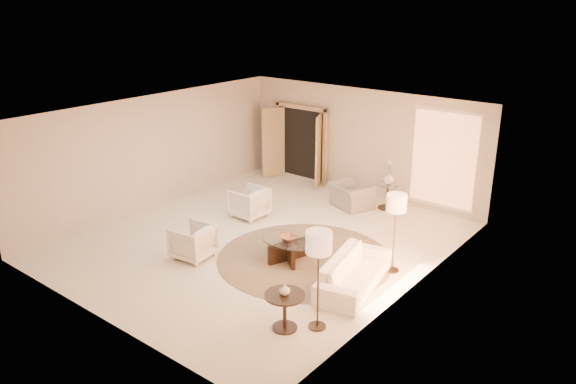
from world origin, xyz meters
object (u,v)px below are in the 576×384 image
Objects in this scene: end_table at (285,305)px; coffee_table at (289,247)px; armchair_left at (249,201)px; side_table at (388,193)px; sofa at (354,272)px; floor_lamp_near at (396,206)px; armchair_right at (193,240)px; accent_chair at (351,192)px; bowl at (289,238)px; end_vase at (285,290)px; side_vase at (389,178)px; floor_lamp_far at (319,247)px.

coffee_table is at bearing 126.88° from end_table.
armchair_left is 4.86m from end_table.
side_table reaches higher than coffee_table.
sofa is 1.46m from floor_lamp_near.
armchair_right is at bearing -150.02° from floor_lamp_near.
armchair_right is at bearing 164.58° from end_table.
accent_chair is 2.84× the size of bowl.
end_vase reaches higher than side_table.
bowl is 1.24× the size of side_vase.
floor_lamp_near is (0.39, 2.84, 0.92)m from end_table.
sofa is 1.61m from coffee_table.
coffee_table is at bearing 74.32° from sofa.
side_vase is (1.73, 4.89, 0.41)m from armchair_right.
armchair_right is at bearing -109.53° from side_vase.
floor_lamp_near is at bearing -59.26° from side_vase.
floor_lamp_far is 9.19× the size of end_vase.
end_vase is 0.68× the size of side_vase.
accent_chair is 0.57× the size of floor_lamp_far.
floor_lamp_near reaches higher than coffee_table.
accent_chair is at bearing 116.98° from floor_lamp_far.
side_table is 3.61× the size of end_vase.
side_table is at bearing -126.12° from accent_chair.
floor_lamp_far is at bearing 42.13° from end_table.
floor_lamp_far is at bearing -72.26° from side_table.
sofa is 2.15× the size of accent_chair.
floor_lamp_near is (2.48, -2.38, 0.93)m from accent_chair.
armchair_left is at bearing -132.52° from side_vase.
armchair_left is at bearing 58.56° from sofa.
end_vase reaches higher than end_table.
bowl is 1.84× the size of end_vase.
end_table is (3.07, -0.85, 0.04)m from armchair_right.
side_vase is (-1.33, 5.74, 0.09)m from end_vase.
floor_lamp_near reaches higher than side_table.
bowl is at bearing 120.69° from accent_chair.
side_vase is at bearing 120.74° from floor_lamp_near.
floor_lamp_far is (4.06, -2.84, 1.03)m from armchair_left.
side_table is at bearing 8.83° from sofa.
accent_chair is at bearing -145.94° from side_table.
armchair_right is 5.19m from side_table.
bowl is (-1.85, 1.59, -0.93)m from floor_lamp_far.
side_vase is (0.13, 3.79, 0.50)m from coffee_table.
armchair_right is 0.50× the size of coffee_table.
end_vase reaches higher than armchair_left.
accent_chair reaches higher than armchair_right.
armchair_left is at bearing 72.03° from accent_chair.
armchair_right is 2.81× the size of side_vase.
floor_lamp_far is 2.61m from bowl.
floor_lamp_near reaches higher than accent_chair.
armchair_left is 1.20× the size of side_table.
end_vase is at bearing -76.92° from side_table.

